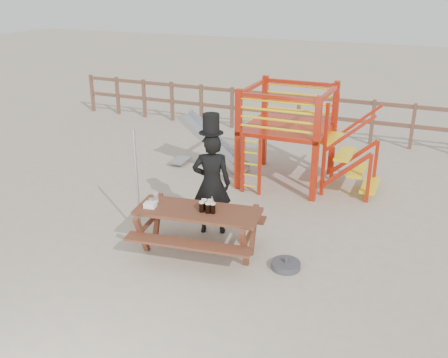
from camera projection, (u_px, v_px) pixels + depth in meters
ground at (206, 256)px, 7.92m from camera, size 60.00×60.00×0.00m
back_fence at (316, 112)px, 13.59m from camera, size 15.09×0.09×1.20m
playground_fort at (284, 133)px, 10.51m from camera, size 4.71×1.84×2.10m
picnic_table at (198, 226)px, 7.86m from camera, size 2.12×1.61×0.75m
man_with_hat at (212, 181)px, 8.37m from camera, size 0.76×0.64×2.10m
metal_pole at (137, 184)px, 8.23m from camera, size 0.04×0.04×1.90m
parasol_base at (286, 265)px, 7.58m from camera, size 0.45×0.45×0.19m
paper_bag at (150, 205)px, 7.83m from camera, size 0.20×0.17×0.08m
stout_pints at (207, 206)px, 7.68m from camera, size 0.26×0.19×0.17m
empty_glasses at (154, 201)px, 7.92m from camera, size 0.12×0.29×0.15m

